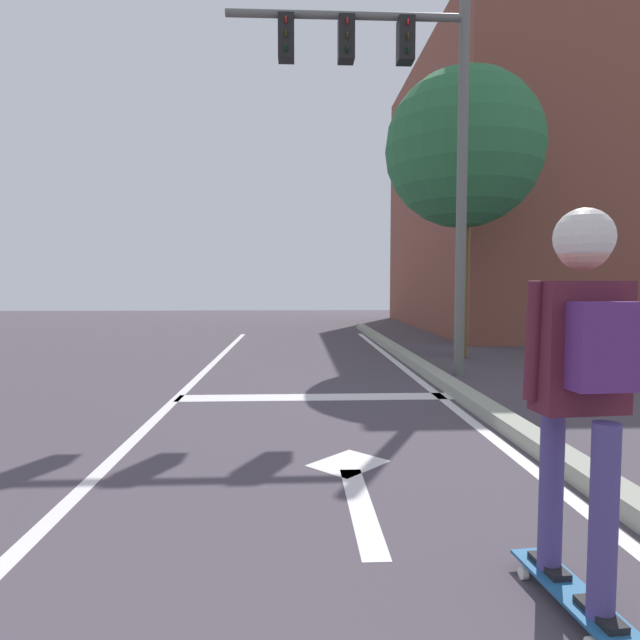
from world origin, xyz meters
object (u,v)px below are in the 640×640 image
(skateboard, at_px, (572,594))
(traffic_signal_mast, at_px, (399,104))
(skater, at_px, (583,352))
(roadside_tree, at_px, (464,150))

(skateboard, relative_size, traffic_signal_mast, 0.14)
(skater, height_order, roadside_tree, roadside_tree)
(skater, relative_size, roadside_tree, 0.30)
(skateboard, distance_m, skater, 1.08)
(skateboard, distance_m, traffic_signal_mast, 7.31)
(skateboard, relative_size, roadside_tree, 0.14)
(roadside_tree, bearing_deg, skateboard, -103.86)
(skateboard, bearing_deg, roadside_tree, 76.14)
(skateboard, height_order, roadside_tree, roadside_tree)
(skateboard, xyz_separation_m, roadside_tree, (2.02, 8.21, 3.96))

